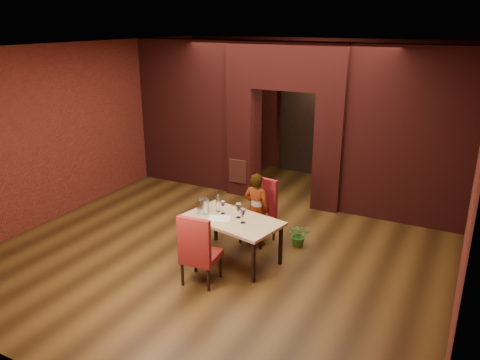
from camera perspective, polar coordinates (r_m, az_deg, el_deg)
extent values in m
plane|color=#412910|center=(8.28, 0.05, -6.73)|extent=(8.00, 8.00, 0.00)
cube|color=silver|center=(7.47, 0.05, 15.96)|extent=(7.00, 8.00, 0.04)
cube|color=maroon|center=(11.34, 9.52, 8.61)|extent=(7.00, 0.04, 3.20)
cube|color=maroon|center=(4.77, -22.94, -7.39)|extent=(7.00, 0.04, 3.20)
cube|color=maroon|center=(9.80, -18.54, 6.27)|extent=(0.04, 8.00, 3.20)
cube|color=maroon|center=(6.92, 26.73, 0.13)|extent=(0.04, 8.00, 3.20)
cube|color=maroon|center=(9.98, 0.51, 4.82)|extent=(0.55, 0.55, 2.30)
cube|color=maroon|center=(9.30, 11.01, 3.40)|extent=(0.55, 0.55, 2.30)
cube|color=maroon|center=(9.32, 5.90, 13.70)|extent=(2.45, 0.55, 0.90)
cube|color=maroon|center=(10.58, -6.38, 8.02)|extent=(2.28, 0.35, 3.20)
cube|color=maroon|center=(8.91, 19.92, 4.92)|extent=(2.28, 0.35, 3.20)
cube|color=brown|center=(9.89, -0.28, 1.07)|extent=(0.40, 0.03, 0.50)
cube|color=black|center=(11.52, 7.38, 6.08)|extent=(0.90, 0.08, 2.10)
cube|color=black|center=(11.49, 7.31, 6.04)|extent=(1.02, 0.04, 2.22)
cube|color=#A3845B|center=(7.36, -0.87, -7.21)|extent=(1.62, 1.11, 0.69)
cube|color=maroon|center=(7.85, 2.13, -3.92)|extent=(0.55, 0.55, 1.08)
cube|color=maroon|center=(6.71, -4.78, -8.22)|extent=(0.53, 0.53, 1.07)
imported|color=white|center=(7.74, 2.01, -3.58)|extent=(0.47, 0.32, 1.25)
cube|color=silver|center=(7.22, -2.57, -4.71)|extent=(0.39, 0.34, 0.00)
cylinder|color=#AEAEB4|center=(7.39, -4.53, -3.20)|extent=(0.19, 0.19, 0.23)
cylinder|color=white|center=(7.44, -2.71, -2.79)|extent=(0.07, 0.07, 0.29)
imported|color=#336F22|center=(7.89, 7.20, -6.64)|extent=(0.47, 0.46, 0.40)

